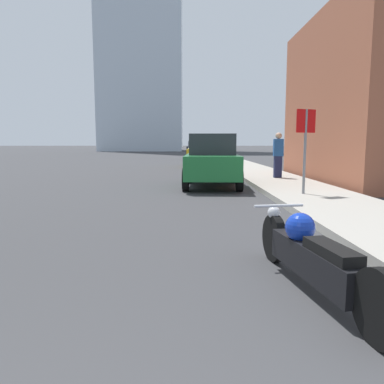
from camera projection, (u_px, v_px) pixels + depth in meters
sidewalk at (219, 156)px, 39.89m from camera, size 2.40×240.00×0.15m
distant_tower at (142, 8)px, 69.06m from camera, size 14.86×14.86×52.51m
motorcycle at (311, 255)px, 3.74m from camera, size 0.69×2.61×0.75m
parked_car_green at (212, 161)px, 12.65m from camera, size 2.02×4.02×1.78m
parked_car_yellow at (202, 152)px, 23.41m from camera, size 2.02×4.01×1.81m
parked_car_silver at (199, 150)px, 33.61m from camera, size 2.03×4.25×1.67m
parked_car_black at (195, 148)px, 45.86m from camera, size 2.10×4.20×1.72m
stop_sign at (305, 137)px, 9.74m from camera, size 0.57×0.26×2.20m
pedestrian at (278, 155)px, 14.39m from camera, size 0.36×0.24×1.73m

